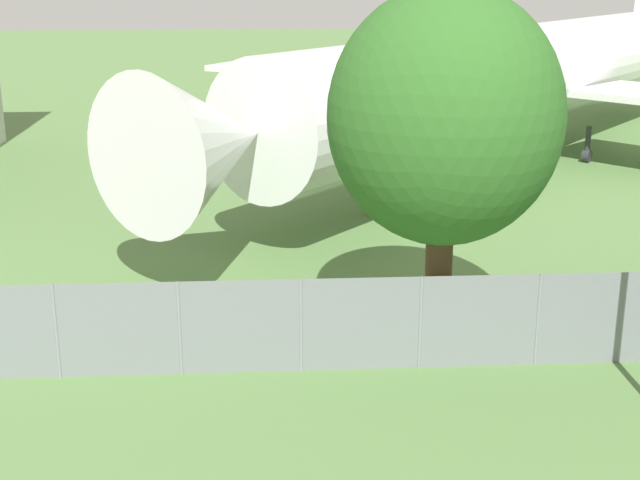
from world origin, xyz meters
name	(u,v)px	position (x,y,z in m)	size (l,w,h in m)	color
perimeter_fence	(420,323)	(0.00, 10.83, 1.04)	(56.07, 0.07, 2.08)	gray
airplane	(525,76)	(8.18, 32.06, 3.71)	(32.07, 36.25, 12.40)	white
tree_left_of_cabin	(445,118)	(0.51, 11.64, 5.28)	(4.93, 4.93, 8.02)	brown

